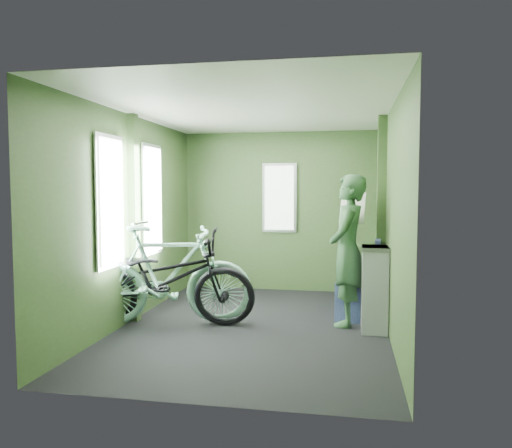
{
  "coord_description": "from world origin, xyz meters",
  "views": [
    {
      "loc": [
        0.98,
        -5.2,
        1.48
      ],
      "look_at": [
        0.0,
        0.1,
        1.1
      ],
      "focal_mm": 35.0,
      "sensor_mm": 36.0,
      "label": 1
    }
  ],
  "objects_px": {
    "passenger": "(348,250)",
    "waste_box": "(375,289)",
    "bicycle_mint": "(167,326)",
    "bench_seat": "(361,292)",
    "bicycle_black": "(166,325)"
  },
  "relations": [
    {
      "from": "passenger",
      "to": "waste_box",
      "type": "height_order",
      "value": "passenger"
    },
    {
      "from": "bicycle_mint",
      "to": "passenger",
      "type": "xyz_separation_m",
      "value": [
        1.92,
        0.4,
        0.82
      ]
    },
    {
      "from": "waste_box",
      "to": "bench_seat",
      "type": "distance_m",
      "value": 0.71
    },
    {
      "from": "passenger",
      "to": "waste_box",
      "type": "distance_m",
      "value": 0.51
    },
    {
      "from": "bicycle_mint",
      "to": "waste_box",
      "type": "distance_m",
      "value": 2.25
    },
    {
      "from": "bicycle_black",
      "to": "waste_box",
      "type": "relative_size",
      "value": 2.19
    },
    {
      "from": "bicycle_black",
      "to": "passenger",
      "type": "xyz_separation_m",
      "value": [
        1.94,
        0.4,
        0.82
      ]
    },
    {
      "from": "bicycle_mint",
      "to": "bench_seat",
      "type": "distance_m",
      "value": 2.27
    },
    {
      "from": "passenger",
      "to": "bicycle_mint",
      "type": "bearing_deg",
      "value": -68.92
    },
    {
      "from": "bicycle_black",
      "to": "passenger",
      "type": "bearing_deg",
      "value": -84.39
    },
    {
      "from": "bicycle_mint",
      "to": "passenger",
      "type": "height_order",
      "value": "passenger"
    },
    {
      "from": "bicycle_black",
      "to": "bicycle_mint",
      "type": "height_order",
      "value": "bicycle_mint"
    },
    {
      "from": "bicycle_black",
      "to": "bicycle_mint",
      "type": "xyz_separation_m",
      "value": [
        0.02,
        -0.0,
        0.0
      ]
    },
    {
      "from": "passenger",
      "to": "bench_seat",
      "type": "height_order",
      "value": "passenger"
    },
    {
      "from": "waste_box",
      "to": "bench_seat",
      "type": "xyz_separation_m",
      "value": [
        -0.12,
        0.68,
        -0.17
      ]
    }
  ]
}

